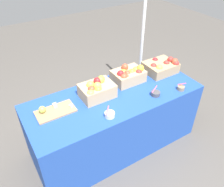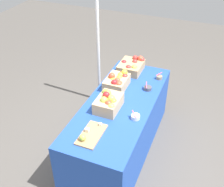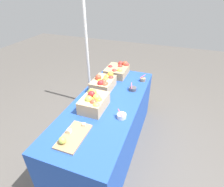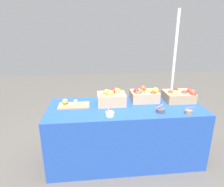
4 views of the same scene
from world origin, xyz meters
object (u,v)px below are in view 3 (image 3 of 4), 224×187
at_px(cutting_board_front, 72,137).
at_px(apple_crate_right, 94,102).
at_px(sample_bowl_far, 143,79).
at_px(apple_crate_left, 117,70).
at_px(apple_crate_middle, 104,83).
at_px(sample_bowl_near, 133,89).
at_px(tent_pole, 87,54).
at_px(sample_bowl_mid, 122,116).

bearing_deg(cutting_board_front, apple_crate_right, -0.30).
height_order(apple_crate_right, sample_bowl_far, apple_crate_right).
distance_m(apple_crate_left, apple_crate_middle, 0.46).
relative_size(cutting_board_front, sample_bowl_near, 3.76).
height_order(apple_crate_left, apple_crate_right, apple_crate_right).
bearing_deg(tent_pole, cutting_board_front, -158.72).
distance_m(apple_crate_middle, sample_bowl_far, 0.59).
xyz_separation_m(apple_crate_middle, sample_bowl_mid, (-0.50, -0.40, -0.06)).
height_order(apple_crate_left, cutting_board_front, apple_crate_left).
bearing_deg(sample_bowl_far, tent_pole, 78.59).
bearing_deg(apple_crate_left, apple_crate_middle, 176.06).
xyz_separation_m(apple_crate_middle, apple_crate_right, (-0.45, -0.07, 0.01)).
relative_size(apple_crate_middle, sample_bowl_mid, 3.61).
relative_size(apple_crate_right, sample_bowl_far, 3.78).
height_order(cutting_board_front, sample_bowl_mid, sample_bowl_mid).
distance_m(apple_crate_middle, cutting_board_front, 0.93).
relative_size(apple_crate_right, sample_bowl_mid, 3.55).
bearing_deg(sample_bowl_far, apple_crate_left, 80.71).
bearing_deg(apple_crate_left, apple_crate_right, -177.63).
distance_m(apple_crate_left, cutting_board_front, 1.39).
bearing_deg(apple_crate_middle, apple_crate_left, -3.94).
bearing_deg(sample_bowl_mid, cutting_board_front, 141.93).
height_order(cutting_board_front, sample_bowl_near, sample_bowl_near).
distance_m(apple_crate_right, sample_bowl_far, 0.92).
xyz_separation_m(apple_crate_middle, sample_bowl_near, (0.09, -0.37, -0.06)).
height_order(apple_crate_middle, apple_crate_right, apple_crate_right).
height_order(apple_crate_left, sample_bowl_near, apple_crate_left).
distance_m(cutting_board_front, sample_bowl_mid, 0.55).
relative_size(apple_crate_middle, sample_bowl_near, 3.52).
xyz_separation_m(apple_crate_left, apple_crate_right, (-0.91, -0.04, 0.02)).
distance_m(apple_crate_middle, apple_crate_right, 0.46).
relative_size(cutting_board_front, tent_pole, 0.20).
height_order(apple_crate_left, sample_bowl_far, apple_crate_left).
bearing_deg(tent_pole, apple_crate_middle, -138.20).
relative_size(apple_crate_left, sample_bowl_near, 3.66).
height_order(apple_crate_right, cutting_board_front, apple_crate_right).
bearing_deg(sample_bowl_near, apple_crate_right, 150.76).
bearing_deg(sample_bowl_near, apple_crate_middle, 103.46).
bearing_deg(apple_crate_left, sample_bowl_mid, -158.72).
xyz_separation_m(cutting_board_front, sample_bowl_far, (1.32, -0.37, 0.01)).
distance_m(apple_crate_right, tent_pole, 1.20).
height_order(apple_crate_left, sample_bowl_mid, apple_crate_left).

